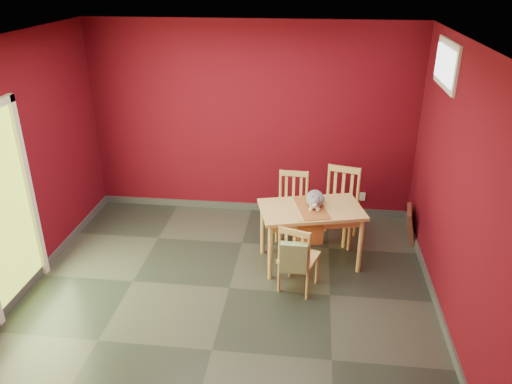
# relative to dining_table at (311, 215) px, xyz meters

# --- Properties ---
(ground) EXTENTS (4.50, 4.50, 0.00)m
(ground) POSITION_rel_dining_table_xyz_m (-0.88, -0.65, -0.64)
(ground) COLOR #2D342D
(ground) RESTS_ON ground
(room_shell) EXTENTS (4.50, 4.50, 4.50)m
(room_shell) POSITION_rel_dining_table_xyz_m (-0.88, -0.65, -0.59)
(room_shell) COLOR #570814
(room_shell) RESTS_ON ground
(doorway) EXTENTS (0.06, 1.01, 2.13)m
(doorway) POSITION_rel_dining_table_xyz_m (-3.10, -1.05, 0.48)
(doorway) COLOR #B7D838
(doorway) RESTS_ON ground
(window) EXTENTS (0.05, 0.90, 0.50)m
(window) POSITION_rel_dining_table_xyz_m (1.35, 0.35, 1.71)
(window) COLOR white
(window) RESTS_ON room_shell
(outlet_plate) EXTENTS (0.08, 0.02, 0.12)m
(outlet_plate) POSITION_rel_dining_table_xyz_m (0.72, 1.34, -0.34)
(outlet_plate) COLOR silver
(outlet_plate) RESTS_ON room_shell
(dining_table) EXTENTS (1.31, 0.96, 0.74)m
(dining_table) POSITION_rel_dining_table_xyz_m (0.00, 0.00, 0.00)
(dining_table) COLOR tan
(dining_table) RESTS_ON ground
(table_runner) EXTENTS (0.45, 0.70, 0.32)m
(table_runner) POSITION_rel_dining_table_xyz_m (0.00, -0.11, 0.04)
(table_runner) COLOR #9D5628
(table_runner) RESTS_ON dining_table
(chair_far_left) EXTENTS (0.43, 0.43, 0.88)m
(chair_far_left) POSITION_rel_dining_table_xyz_m (-0.25, 0.65, -0.20)
(chair_far_left) COLOR tan
(chair_far_left) RESTS_ON ground
(chair_far_right) EXTENTS (0.55, 0.55, 0.98)m
(chair_far_right) POSITION_rel_dining_table_xyz_m (0.37, 0.62, -0.15)
(chair_far_right) COLOR tan
(chair_far_right) RESTS_ON ground
(chair_near) EXTENTS (0.48, 0.48, 0.82)m
(chair_near) POSITION_rel_dining_table_xyz_m (-0.12, -0.58, -0.22)
(chair_near) COLOR tan
(chair_near) RESTS_ON ground
(tote_bag) EXTENTS (0.28, 0.18, 0.40)m
(tote_bag) POSITION_rel_dining_table_xyz_m (-0.16, -0.78, -0.11)
(tote_bag) COLOR #91B272
(tote_bag) RESTS_ON chair_near
(cat) EXTENTS (0.29, 0.47, 0.22)m
(cat) POSITION_rel_dining_table_xyz_m (0.04, 0.10, 0.20)
(cat) COLOR slate
(cat) RESTS_ON table_runner
(picture_frame) EXTENTS (0.21, 0.45, 0.43)m
(picture_frame) POSITION_rel_dining_table_xyz_m (1.31, 0.74, -0.43)
(picture_frame) COLOR brown
(picture_frame) RESTS_ON ground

